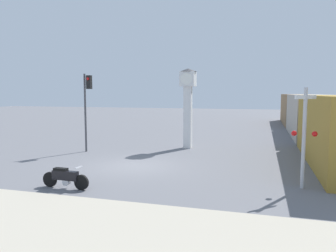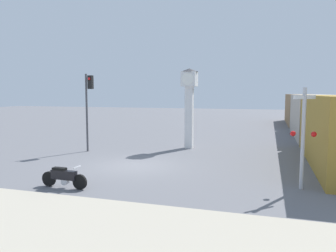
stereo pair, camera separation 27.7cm
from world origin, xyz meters
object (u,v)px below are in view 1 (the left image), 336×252
at_px(motorcycle, 65,178).
at_px(freight_train, 309,115).
at_px(traffic_light, 87,99).
at_px(railroad_crossing_signal, 304,134).
at_px(clock_tower, 188,96).

bearing_deg(motorcycle, freight_train, 62.15).
distance_m(motorcycle, freight_train, 21.44).
height_order(motorcycle, freight_train, freight_train).
distance_m(motorcycle, traffic_light, 8.24).
height_order(freight_train, railroad_crossing_signal, railroad_crossing_signal).
distance_m(clock_tower, freight_train, 11.97).
relative_size(traffic_light, railroad_crossing_signal, 1.25).
relative_size(motorcycle, railroad_crossing_signal, 0.52).
xyz_separation_m(motorcycle, traffic_light, (-3.13, 7.11, 2.78)).
bearing_deg(railroad_crossing_signal, freight_train, 82.32).
relative_size(motorcycle, freight_train, 0.06).
bearing_deg(railroad_crossing_signal, traffic_light, 158.14).
distance_m(motorcycle, clock_tower, 10.74).
distance_m(motorcycle, railroad_crossing_signal, 8.93).
xyz_separation_m(traffic_light, railroad_crossing_signal, (11.55, -4.63, -1.15)).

